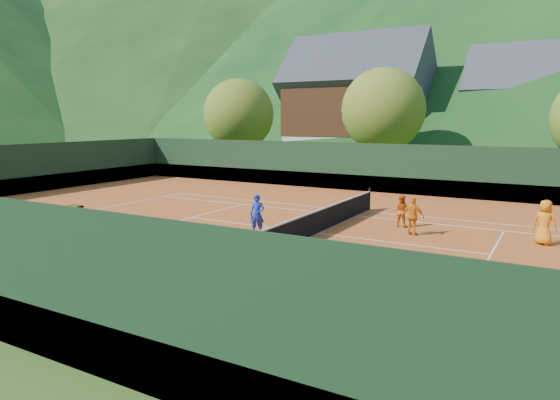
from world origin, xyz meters
The scene contains 39 objects.
ground centered at (0.00, 0.00, 0.00)m, with size 400.00×400.00×0.00m, color #2D4F18.
clay_court centered at (0.00, 0.00, 0.01)m, with size 40.00×24.00×0.02m, color #B04D1C.
coach centered at (-1.97, -1.37, 0.81)m, with size 0.58×0.38×1.59m, color #1A2CAA.
student_a centered at (2.51, 2.82, 0.70)m, with size 0.66×0.52×1.36m, color #DD5C13.
student_b centered at (3.35, 1.54, 0.77)m, with size 0.87×0.36×1.49m, color orange.
student_c centered at (7.85, 2.39, 0.84)m, with size 0.80×0.52×1.64m, color orange.
tennis_ball_0 centered at (-0.64, -4.06, 0.05)m, with size 0.07×0.07×0.07m, color #C7F729.
tennis_ball_1 centered at (5.04, -4.16, 0.05)m, with size 0.07×0.07×0.07m, color #C7F729.
tennis_ball_2 centered at (6.36, -4.17, 0.05)m, with size 0.07×0.07×0.07m, color #C7F729.
tennis_ball_3 centered at (-5.59, -3.49, 0.05)m, with size 0.07×0.07×0.07m, color #C7F729.
tennis_ball_4 centered at (-8.64, -1.76, 0.05)m, with size 0.07×0.07×0.07m, color #C7F729.
tennis_ball_5 centered at (6.01, -1.83, 0.05)m, with size 0.07×0.07×0.07m, color #C7F729.
tennis_ball_6 centered at (-3.13, -4.36, 0.05)m, with size 0.07×0.07×0.07m, color #C7F729.
tennis_ball_7 centered at (-4.82, -3.09, 0.05)m, with size 0.07×0.07×0.07m, color #C7F729.
tennis_ball_8 centered at (-6.77, -6.03, 0.05)m, with size 0.07×0.07×0.07m, color #C7F729.
tennis_ball_9 centered at (-5.91, -5.43, 0.05)m, with size 0.07×0.07×0.07m, color #C7F729.
tennis_ball_10 centered at (4.88, -8.81, 0.05)m, with size 0.07×0.07×0.07m, color #C7F729.
tennis_ball_11 centered at (-5.74, -3.20, 0.05)m, with size 0.07×0.07×0.07m, color #C7F729.
tennis_ball_12 centered at (-4.06, -9.44, 0.05)m, with size 0.07×0.07×0.07m, color #C7F729.
tennis_ball_13 centered at (5.93, -5.51, 0.05)m, with size 0.07×0.07×0.07m, color #C7F729.
tennis_ball_14 centered at (4.74, -3.72, 0.05)m, with size 0.07×0.07×0.07m, color #C7F729.
tennis_ball_15 centered at (6.43, -1.25, 0.05)m, with size 0.07×0.07×0.07m, color #C7F729.
tennis_ball_16 centered at (-0.72, -0.91, 0.05)m, with size 0.07×0.07×0.07m, color #C7F729.
tennis_ball_17 centered at (-5.49, -3.17, 0.05)m, with size 0.07×0.07×0.07m, color #C7F729.
tennis_ball_18 centered at (-7.82, -7.45, 0.05)m, with size 0.07×0.07×0.07m, color #C7F729.
tennis_ball_19 centered at (-5.95, -2.16, 0.05)m, with size 0.07×0.07×0.07m, color #C7F729.
tennis_ball_20 centered at (-2.56, -4.84, 0.05)m, with size 0.07×0.07×0.07m, color #C7F729.
tennis_ball_21 centered at (-5.07, -2.66, 0.05)m, with size 0.07×0.07×0.07m, color #C7F729.
tennis_ball_22 centered at (5.13, -8.31, 0.05)m, with size 0.07×0.07×0.07m, color #C7F729.
tennis_ball_23 centered at (3.33, -7.24, 0.05)m, with size 0.07×0.07×0.07m, color #C7F729.
tennis_ball_24 centered at (-4.87, -2.27, 0.05)m, with size 0.07×0.07×0.07m, color #C7F729.
court_lines centered at (0.00, 0.00, 0.02)m, with size 23.83×11.03×0.00m.
tennis_net centered at (0.00, 0.00, 0.52)m, with size 0.10×12.07×1.10m.
perimeter_fence centered at (0.00, 0.00, 1.27)m, with size 40.40×24.24×3.00m.
ball_hopper centered at (-8.89, -4.38, 0.77)m, with size 0.57×0.57×1.00m.
chalet_left centered at (-10.00, 30.00, 5.65)m, with size 13.80×9.93×12.92m.
chalet_mid centered at (6.00, 34.00, 4.99)m, with size 12.65×8.82×11.45m.
tree_a centered at (-16.00, 18.00, 4.87)m, with size 6.00×6.00×7.88m.
tree_b centered at (-4.00, 20.00, 5.19)m, with size 6.40×6.40×8.40m.
Camera 1 is at (8.25, -17.52, 4.50)m, focal length 32.00 mm.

